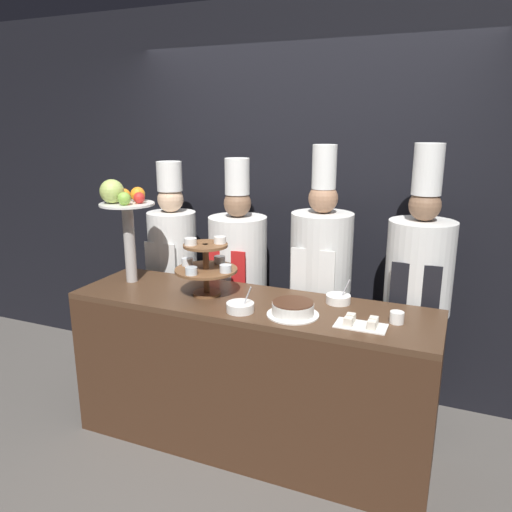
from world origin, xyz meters
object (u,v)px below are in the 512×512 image
Objects in this scene: cup_white at (397,317)px; cake_square_tray at (361,323)px; serving_bowl_far at (338,299)px; chef_left at (173,264)px; fruit_pedestal at (124,208)px; chef_center_left at (238,274)px; serving_bowl_near at (240,307)px; cake_round at (293,309)px; chef_right at (417,289)px; chef_center_right at (320,278)px; tiered_stand at (206,264)px.

cup_white reaches higher than cake_square_tray.
chef_left reaches higher than serving_bowl_far.
cake_square_tray is (1.56, -0.16, -0.47)m from fruit_pedestal.
cake_square_tray is 0.15× the size of chef_center_left.
serving_bowl_far is (-0.35, 0.18, -0.01)m from cup_white.
serving_bowl_near is 0.58m from serving_bowl_far.
chef_left is at bearing 150.22° from cake_round.
fruit_pedestal is at bearing -174.31° from serving_bowl_far.
serving_bowl_near is (-0.66, -0.05, 0.01)m from cake_square_tray.
cake_square_tray is at bearing -1.21° from cake_round.
fruit_pedestal is at bearing 167.10° from serving_bowl_near.
cake_round is at bearing -130.83° from chef_right.
cake_square_tray is at bearing -107.27° from chef_right.
chef_center_right is at bearing 93.10° from cake_round.
chef_center_left reaches higher than cake_round.
tiered_stand is 0.22× the size of chef_left.
serving_bowl_far is at bearing -60.90° from chef_center_right.
tiered_stand reaches higher than cake_square_tray.
cup_white is 0.49× the size of serving_bowl_far.
serving_bowl_near is 0.08× the size of chef_center_right.
fruit_pedestal is (-0.60, 0.03, 0.29)m from tiered_stand.
serving_bowl_near reaches higher than cake_round.
serving_bowl_far is (1.37, 0.14, -0.46)m from fruit_pedestal.
cake_round is 0.55m from cup_white.
serving_bowl_near is (0.91, -0.21, -0.46)m from fruit_pedestal.
fruit_pedestal is 1.04m from serving_bowl_near.
serving_bowl_far is at bearing -135.95° from chef_right.
chef_center_left reaches higher than fruit_pedestal.
serving_bowl_near reaches higher than cup_white.
cake_square_tray is at bearing -56.96° from serving_bowl_far.
fruit_pedestal is 0.39× the size of chef_center_left.
tiered_stand is 0.39m from serving_bowl_near.
tiered_stand is at bearing 179.70° from cup_white.
cake_round is at bearing -46.47° from chef_center_left.
chef_center_right reaches higher than chef_center_left.
fruit_pedestal is at bearing 174.29° from cake_square_tray.
fruit_pedestal is 1.36m from chef_center_right.
cake_round is at bearing -7.10° from fruit_pedestal.
serving_bowl_near is at bearing -29.86° from tiered_stand.
chef_center_right is (0.25, 0.73, -0.01)m from serving_bowl_near.
tiered_stand is 0.60m from chef_center_left.
cake_round is 1.08× the size of cake_square_tray.
serving_bowl_near is 1.03× the size of serving_bowl_far.
chef_right is (0.05, 0.57, -0.01)m from cup_white.
serving_bowl_far is (0.18, 0.29, -0.01)m from cake_round.
cake_square_tray is (0.37, -0.01, -0.02)m from cake_round.
chef_right is at bearing -0.00° from chef_center_left.
chef_right is (1.18, 0.56, -0.18)m from tiered_stand.
chef_left reaches higher than serving_bowl_near.
chef_right reaches higher than cake_round.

